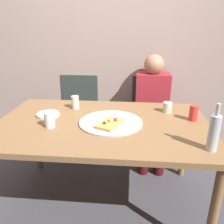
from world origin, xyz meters
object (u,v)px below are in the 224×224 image
at_px(pizza_slice_last, 110,123).
at_px(plate_stack, 48,114).
at_px(tumbler_far, 75,102).
at_px(chair_right, 151,111).
at_px(tumbler_near, 167,107).
at_px(wine_glass, 50,120).
at_px(soda_can, 194,113).
at_px(guest_in_sweater, 152,105).
at_px(pizza_tray, 111,122).
at_px(chair_left, 78,109).
at_px(dining_table, 102,131).
at_px(wine_bottle, 214,132).

distance_m(pizza_slice_last, plate_stack, 0.55).
bearing_deg(tumbler_far, chair_right, 41.00).
xyz_separation_m(tumbler_near, chair_right, (-0.08, 0.64, -0.29)).
bearing_deg(wine_glass, soda_can, 11.52).
xyz_separation_m(plate_stack, guest_in_sweater, (0.90, 0.66, -0.13)).
bearing_deg(wine_glass, pizza_tray, 14.30).
bearing_deg(pizza_slice_last, wine_glass, -173.31).
distance_m(tumbler_far, chair_left, 0.71).
bearing_deg(dining_table, guest_in_sweater, 59.63).
bearing_deg(pizza_slice_last, wine_bottle, -23.84).
relative_size(tumbler_far, chair_left, 0.13).
bearing_deg(chair_right, pizza_tray, 67.69).
xyz_separation_m(pizza_slice_last, chair_left, (-0.48, 0.97, -0.27)).
distance_m(wine_bottle, guest_in_sweater, 1.16).
bearing_deg(wine_bottle, tumbler_near, 106.20).
bearing_deg(pizza_tray, tumbler_far, 140.21).
bearing_deg(pizza_tray, soda_can, 9.58).
xyz_separation_m(tumbler_near, plate_stack, (-0.99, -0.17, -0.03)).
bearing_deg(guest_in_sweater, chair_right, -90.00).
bearing_deg(pizza_tray, pizza_slice_last, -90.73).
xyz_separation_m(chair_left, guest_in_sweater, (0.85, -0.15, 0.13)).
bearing_deg(tumbler_near, tumbler_far, 178.98).
bearing_deg(chair_right, tumbler_far, 41.00).
xyz_separation_m(tumbler_far, chair_right, (0.72, 0.62, -0.30)).
bearing_deg(soda_can, wine_glass, -168.48).
bearing_deg(plate_stack, pizza_slice_last, -16.85).
bearing_deg(chair_left, plate_stack, 86.39).
bearing_deg(chair_right, chair_left, 0.00).
relative_size(wine_bottle, tumbler_near, 3.41).
distance_m(plate_stack, chair_left, 0.85).
relative_size(pizza_tray, tumbler_near, 5.63).
relative_size(pizza_tray, tumbler_far, 4.24).
xyz_separation_m(wine_glass, chair_right, (0.81, 1.02, -0.30)).
xyz_separation_m(wine_bottle, chair_right, (-0.26, 1.25, -0.36)).
height_order(pizza_tray, chair_right, chair_right).
height_order(soda_can, chair_left, chair_left).
bearing_deg(dining_table, pizza_tray, -6.02).
bearing_deg(soda_can, pizza_slice_last, -165.25).
height_order(dining_table, wine_glass, wine_glass).
height_order(dining_table, plate_stack, plate_stack).
xyz_separation_m(wine_bottle, wine_glass, (-1.07, 0.23, -0.06)).
bearing_deg(chair_left, guest_in_sweater, 169.92).
height_order(pizza_tray, tumbler_far, tumbler_far).
height_order(soda_can, chair_right, chair_right).
bearing_deg(dining_table, tumbler_near, 26.83).
bearing_deg(wine_glass, tumbler_near, 23.24).
distance_m(pizza_tray, guest_in_sweater, 0.86).
relative_size(tumbler_near, guest_in_sweater, 0.07).
distance_m(pizza_slice_last, wine_bottle, 0.70).
height_order(tumbler_far, chair_right, chair_right).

